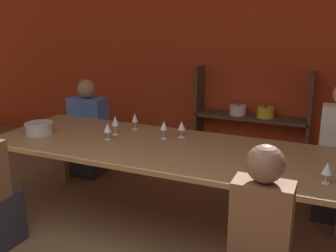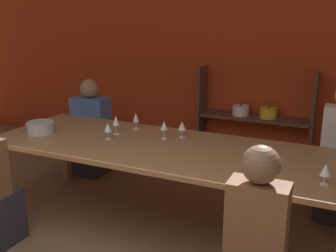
{
  "view_description": "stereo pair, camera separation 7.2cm",
  "coord_description": "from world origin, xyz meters",
  "px_view_note": "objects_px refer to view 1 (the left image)",
  "views": [
    {
      "loc": [
        1.19,
        -1.06,
        1.83
      ],
      "look_at": [
        -0.11,
        1.92,
        0.92
      ],
      "focal_mm": 42.0,
      "sensor_mm": 36.0,
      "label": 1
    },
    {
      "loc": [
        1.26,
        -1.03,
        1.83
      ],
      "look_at": [
        -0.11,
        1.92,
        0.92
      ],
      "focal_mm": 42.0,
      "sensor_mm": 36.0,
      "label": 2
    }
  ],
  "objects_px": {
    "wine_glass_red_a": "(164,126)",
    "wine_glass_red_c": "(115,122)",
    "dining_table": "(163,153)",
    "wine_glass_white_a": "(135,118)",
    "mixing_bowl": "(39,128)",
    "person_far_a": "(89,139)",
    "wine_glass_red_b": "(182,126)",
    "wine_glass_red_d": "(107,128)",
    "wine_glass_white_b": "(327,169)",
    "shelf_unit": "(252,136)"
  },
  "relations": [
    {
      "from": "person_far_a",
      "to": "mixing_bowl",
      "type": "bearing_deg",
      "value": 99.05
    },
    {
      "from": "wine_glass_red_a",
      "to": "wine_glass_white_a",
      "type": "bearing_deg",
      "value": 156.0
    },
    {
      "from": "shelf_unit",
      "to": "wine_glass_red_a",
      "type": "bearing_deg",
      "value": -106.48
    },
    {
      "from": "wine_glass_red_b",
      "to": "wine_glass_red_c",
      "type": "relative_size",
      "value": 0.84
    },
    {
      "from": "dining_table",
      "to": "wine_glass_white_b",
      "type": "bearing_deg",
      "value": -11.79
    },
    {
      "from": "wine_glass_red_d",
      "to": "wine_glass_white_a",
      "type": "relative_size",
      "value": 0.9
    },
    {
      "from": "wine_glass_red_a",
      "to": "wine_glass_white_a",
      "type": "relative_size",
      "value": 1.01
    },
    {
      "from": "wine_glass_red_b",
      "to": "dining_table",
      "type": "bearing_deg",
      "value": -99.87
    },
    {
      "from": "wine_glass_red_a",
      "to": "wine_glass_red_d",
      "type": "height_order",
      "value": "wine_glass_red_a"
    },
    {
      "from": "wine_glass_white_b",
      "to": "shelf_unit",
      "type": "bearing_deg",
      "value": 113.42
    },
    {
      "from": "wine_glass_red_a",
      "to": "person_far_a",
      "type": "distance_m",
      "value": 1.55
    },
    {
      "from": "wine_glass_red_a",
      "to": "wine_glass_white_b",
      "type": "height_order",
      "value": "wine_glass_red_a"
    },
    {
      "from": "mixing_bowl",
      "to": "wine_glass_red_d",
      "type": "xyz_separation_m",
      "value": [
        0.68,
        0.11,
        0.04
      ]
    },
    {
      "from": "wine_glass_white_a",
      "to": "person_far_a",
      "type": "bearing_deg",
      "value": 150.45
    },
    {
      "from": "wine_glass_red_c",
      "to": "person_far_a",
      "type": "distance_m",
      "value": 1.22
    },
    {
      "from": "wine_glass_red_d",
      "to": "wine_glass_white_a",
      "type": "bearing_deg",
      "value": 79.6
    },
    {
      "from": "wine_glass_red_a",
      "to": "wine_glass_red_c",
      "type": "xyz_separation_m",
      "value": [
        -0.47,
        -0.06,
        0.01
      ]
    },
    {
      "from": "wine_glass_red_d",
      "to": "wine_glass_white_a",
      "type": "xyz_separation_m",
      "value": [
        0.07,
        0.38,
        0.01
      ]
    },
    {
      "from": "wine_glass_red_c",
      "to": "wine_glass_white_b",
      "type": "height_order",
      "value": "wine_glass_red_c"
    },
    {
      "from": "shelf_unit",
      "to": "wine_glass_red_d",
      "type": "relative_size",
      "value": 9.7
    },
    {
      "from": "wine_glass_red_a",
      "to": "person_far_a",
      "type": "relative_size",
      "value": 0.14
    },
    {
      "from": "wine_glass_red_d",
      "to": "person_far_a",
      "type": "height_order",
      "value": "person_far_a"
    },
    {
      "from": "mixing_bowl",
      "to": "person_far_a",
      "type": "distance_m",
      "value": 1.11
    },
    {
      "from": "wine_glass_red_c",
      "to": "wine_glass_white_a",
      "type": "xyz_separation_m",
      "value": [
        0.08,
        0.23,
        -0.02
      ]
    },
    {
      "from": "wine_glass_white_b",
      "to": "person_far_a",
      "type": "xyz_separation_m",
      "value": [
        -2.68,
        1.15,
        -0.46
      ]
    },
    {
      "from": "wine_glass_white_a",
      "to": "wine_glass_red_b",
      "type": "bearing_deg",
      "value": -7.3
    },
    {
      "from": "wine_glass_red_b",
      "to": "wine_glass_white_a",
      "type": "height_order",
      "value": "wine_glass_white_a"
    },
    {
      "from": "shelf_unit",
      "to": "person_far_a",
      "type": "bearing_deg",
      "value": -152.34
    },
    {
      "from": "dining_table",
      "to": "wine_glass_red_d",
      "type": "relative_size",
      "value": 21.35
    },
    {
      "from": "dining_table",
      "to": "wine_glass_red_a",
      "type": "relative_size",
      "value": 18.98
    },
    {
      "from": "mixing_bowl",
      "to": "wine_glass_red_a",
      "type": "relative_size",
      "value": 1.61
    },
    {
      "from": "shelf_unit",
      "to": "wine_glass_white_b",
      "type": "bearing_deg",
      "value": -66.58
    },
    {
      "from": "shelf_unit",
      "to": "wine_glass_red_b",
      "type": "height_order",
      "value": "shelf_unit"
    },
    {
      "from": "dining_table",
      "to": "wine_glass_red_b",
      "type": "bearing_deg",
      "value": 80.13
    },
    {
      "from": "shelf_unit",
      "to": "wine_glass_red_b",
      "type": "bearing_deg",
      "value": -103.02
    },
    {
      "from": "wine_glass_red_c",
      "to": "wine_glass_red_a",
      "type": "bearing_deg",
      "value": 6.98
    },
    {
      "from": "dining_table",
      "to": "wine_glass_white_a",
      "type": "distance_m",
      "value": 0.61
    },
    {
      "from": "mixing_bowl",
      "to": "wine_glass_red_d",
      "type": "height_order",
      "value": "wine_glass_red_d"
    },
    {
      "from": "wine_glass_red_a",
      "to": "wine_glass_red_b",
      "type": "bearing_deg",
      "value": 39.26
    },
    {
      "from": "wine_glass_red_a",
      "to": "wine_glass_red_b",
      "type": "xyz_separation_m",
      "value": [
        0.13,
        0.11,
        -0.01
      ]
    },
    {
      "from": "wine_glass_red_a",
      "to": "wine_glass_white_b",
      "type": "bearing_deg",
      "value": -18.36
    },
    {
      "from": "wine_glass_red_b",
      "to": "wine_glass_white_b",
      "type": "relative_size",
      "value": 1.04
    },
    {
      "from": "shelf_unit",
      "to": "wine_glass_white_b",
      "type": "height_order",
      "value": "shelf_unit"
    },
    {
      "from": "mixing_bowl",
      "to": "wine_glass_white_a",
      "type": "distance_m",
      "value": 0.9
    },
    {
      "from": "shelf_unit",
      "to": "wine_glass_red_a",
      "type": "height_order",
      "value": "shelf_unit"
    },
    {
      "from": "wine_glass_red_a",
      "to": "wine_glass_red_c",
      "type": "bearing_deg",
      "value": -173.02
    },
    {
      "from": "dining_table",
      "to": "wine_glass_red_c",
      "type": "relative_size",
      "value": 17.23
    },
    {
      "from": "wine_glass_red_d",
      "to": "wine_glass_white_b",
      "type": "relative_size",
      "value": 1.0
    },
    {
      "from": "shelf_unit",
      "to": "mixing_bowl",
      "type": "relative_size",
      "value": 5.35
    },
    {
      "from": "wine_glass_red_a",
      "to": "dining_table",
      "type": "bearing_deg",
      "value": -67.19
    }
  ]
}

